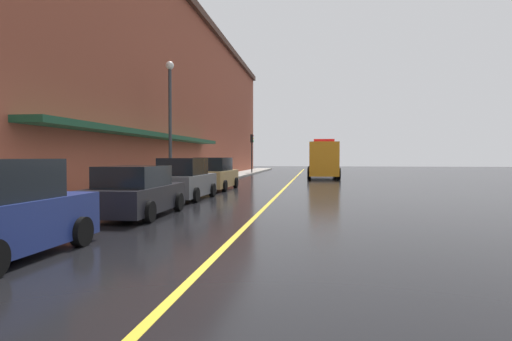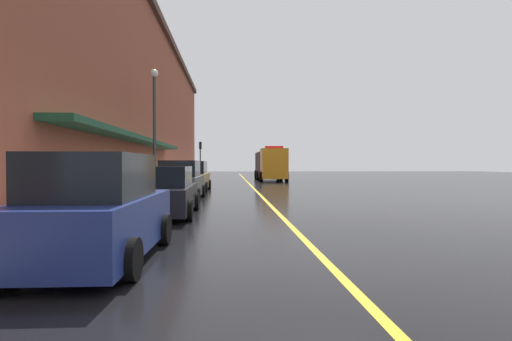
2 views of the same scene
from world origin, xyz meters
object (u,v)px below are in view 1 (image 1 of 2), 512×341
object	(u,v)px
parked_car_2	(185,180)
parking_meter_1	(172,174)
street_lamp_left	(170,111)
traffic_light_near	(252,146)
parked_car_1	(136,192)
parking_meter_0	(185,172)
parked_car_3	(214,175)
utility_truck	(323,160)

from	to	relation	value
parked_car_2	parking_meter_1	world-z (taller)	parked_car_2
street_lamp_left	parking_meter_1	bearing A→B (deg)	-67.16
traffic_light_near	parking_meter_1	bearing A→B (deg)	-90.13
parking_meter_1	parked_car_2	bearing A→B (deg)	-58.58
parked_car_1	street_lamp_left	world-z (taller)	street_lamp_left
parking_meter_0	street_lamp_left	distance (m)	3.45
traffic_light_near	parked_car_3	bearing A→B (deg)	-86.91
street_lamp_left	parked_car_1	bearing A→B (deg)	-77.37
parked_car_1	parked_car_2	bearing A→B (deg)	0.59
parked_car_3	parking_meter_1	world-z (taller)	parked_car_3
parked_car_2	parking_meter_1	distance (m)	2.58
street_lamp_left	parking_meter_0	bearing A→B (deg)	46.88
parking_meter_1	parked_car_3	bearing A→B (deg)	70.44
street_lamp_left	traffic_light_near	distance (m)	25.43
traffic_light_near	parked_car_2	bearing A→B (deg)	-87.47
utility_truck	parking_meter_0	world-z (taller)	utility_truck
street_lamp_left	traffic_light_near	world-z (taller)	street_lamp_left
utility_truck	parking_meter_0	xyz separation A→B (m)	(-7.87, -16.66, -0.57)
parking_meter_0	traffic_light_near	xyz separation A→B (m)	(0.06, 24.75, 2.10)
parking_meter_1	street_lamp_left	size ratio (longest dim) A/B	0.19
parked_car_1	traffic_light_near	distance (m)	34.73
parked_car_2	utility_truck	distance (m)	21.93
parked_car_3	utility_truck	size ratio (longest dim) A/B	0.58
traffic_light_near	parked_car_1	bearing A→B (deg)	-87.67
utility_truck	street_lamp_left	size ratio (longest dim) A/B	1.22
parking_meter_0	street_lamp_left	xyz separation A→B (m)	(-0.60, -0.64, 3.34)
street_lamp_left	parked_car_3	bearing A→B (deg)	49.79
parking_meter_0	street_lamp_left	world-z (taller)	street_lamp_left
parking_meter_0	parked_car_1	bearing A→B (deg)	-81.53
utility_truck	parking_meter_1	size ratio (longest dim) A/B	6.37
parking_meter_1	parked_car_1	bearing A→B (deg)	-79.34
traffic_light_near	utility_truck	bearing A→B (deg)	-46.02
parked_car_1	utility_truck	size ratio (longest dim) A/B	0.53
parked_car_2	parked_car_3	distance (m)	5.88
utility_truck	street_lamp_left	xyz separation A→B (m)	(-8.47, -17.30, 2.77)
parked_car_1	parking_meter_0	distance (m)	9.99
parking_meter_0	traffic_light_near	bearing A→B (deg)	89.86
parked_car_2	traffic_light_near	distance (m)	29.13
parked_car_3	traffic_light_near	world-z (taller)	traffic_light_near
parked_car_1	parked_car_3	size ratio (longest dim) A/B	0.91
parked_car_2	traffic_light_near	size ratio (longest dim) A/B	1.04
parked_car_3	parking_meter_1	bearing A→B (deg)	161.40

